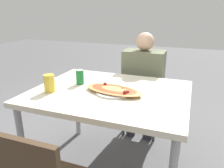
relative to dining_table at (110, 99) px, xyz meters
The scene contains 7 objects.
ground_plane 0.68m from the dining_table, ahead, with size 14.00×14.00×0.00m, color #59595B.
dining_table is the anchor object (origin of this frame).
chair_far_seated 0.84m from the dining_table, 81.88° to the left, with size 0.40×0.40×0.86m.
person_seated 0.70m from the dining_table, 80.59° to the left, with size 0.42×0.28×1.14m.
pizza_main 0.10m from the dining_table, 33.79° to the right, with size 0.50×0.30×0.06m.
soda_can 0.33m from the dining_table, 168.13° to the left, with size 0.07×0.07×0.12m.
drink_glass 0.49m from the dining_table, 156.67° to the right, with size 0.08×0.08×0.14m.
Camera 1 is at (0.58, -1.51, 1.36)m, focal length 35.00 mm.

